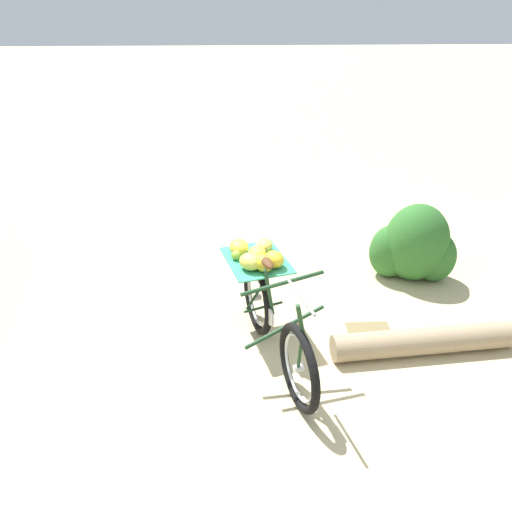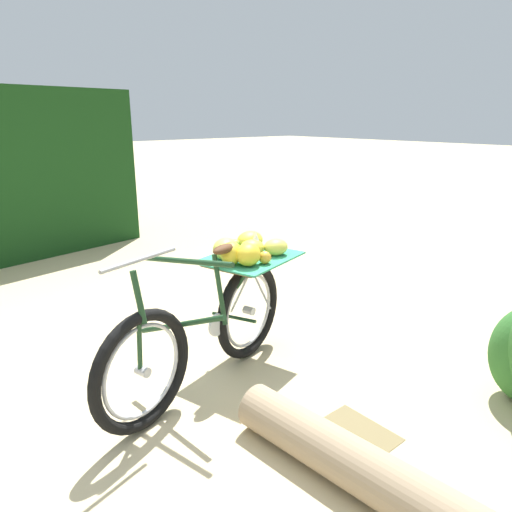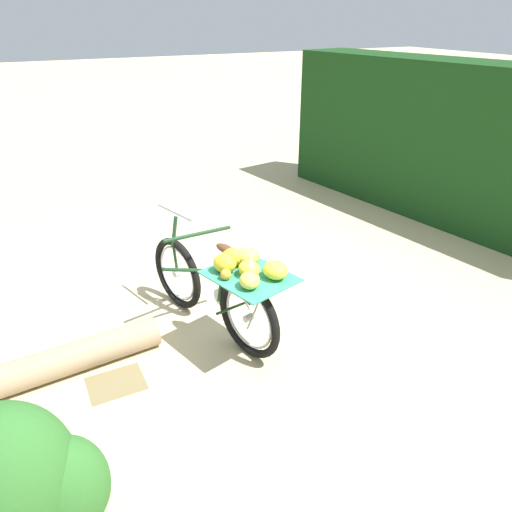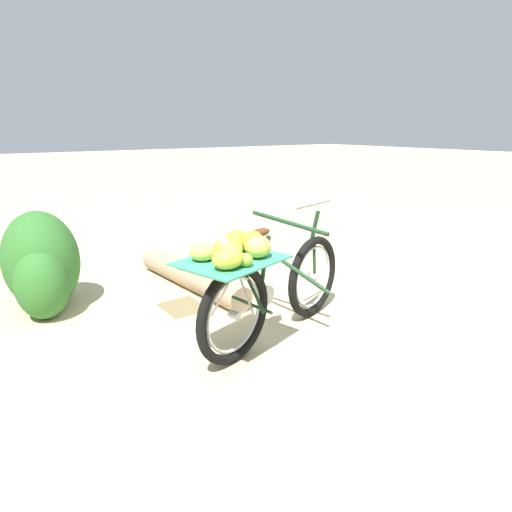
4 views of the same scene
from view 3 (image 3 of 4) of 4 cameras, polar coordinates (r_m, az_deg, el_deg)
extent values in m
plane|color=#C6B284|center=(4.77, -2.21, -7.22)|extent=(60.00, 60.00, 0.00)
cube|color=#143814|center=(7.32, 21.84, 12.21)|extent=(1.73, 5.30, 2.11)
torus|color=black|center=(4.83, -9.23, -2.03)|extent=(0.26, 0.72, 0.73)
torus|color=#B7B7BC|center=(4.83, -9.23, -2.03)|extent=(0.17, 0.55, 0.57)
cylinder|color=#B7B7BC|center=(4.83, -9.23, -2.03)|extent=(0.09, 0.08, 0.06)
torus|color=black|center=(4.11, -0.89, -7.26)|extent=(0.26, 0.72, 0.73)
torus|color=#B7B7BC|center=(4.11, -0.89, -7.26)|extent=(0.17, 0.55, 0.57)
cylinder|color=#B7B7BC|center=(4.11, -0.89, -7.26)|extent=(0.09, 0.08, 0.06)
cylinder|color=#19381E|center=(4.51, -7.06, -1.67)|extent=(0.69, 0.22, 0.30)
cylinder|color=#19381E|center=(4.29, -6.79, 2.59)|extent=(0.70, 0.22, 0.11)
cylinder|color=#19381E|center=(4.19, -4.02, -2.23)|extent=(0.12, 0.06, 0.49)
cylinder|color=#19381E|center=(4.22, -2.62, -6.02)|extent=(0.37, 0.13, 0.05)
cylinder|color=#19381E|center=(4.08, -2.32, -3.74)|extent=(0.31, 0.11, 0.47)
cylinder|color=#19381E|center=(4.77, -9.43, -0.40)|extent=(0.05, 0.04, 0.30)
cylinder|color=#19381E|center=(4.63, -9.56, 2.79)|extent=(0.10, 0.06, 0.30)
cylinder|color=gray|center=(4.53, -9.54, 5.08)|extent=(0.16, 0.51, 0.02)
ellipsoid|color=#4C2D19|center=(4.02, -3.61, 0.86)|extent=(0.15, 0.24, 0.06)
cylinder|color=#B7B7BC|center=(4.34, -4.25, -4.84)|extent=(0.06, 0.16, 0.16)
cylinder|color=#B7B7BC|center=(4.07, -1.81, -4.48)|extent=(0.20, 0.07, 0.39)
cylinder|color=#B7B7BC|center=(3.93, 0.21, -5.65)|extent=(0.24, 0.08, 0.39)
cube|color=brown|center=(3.89, -0.74, -2.59)|extent=(0.58, 0.70, 0.02)
cube|color=#33936B|center=(3.88, -0.74, -2.36)|extent=(0.70, 0.80, 0.01)
ellipsoid|color=#CCC64C|center=(3.68, -0.77, -2.90)|extent=(0.19, 0.21, 0.12)
ellipsoid|color=gold|center=(3.90, -3.68, -0.87)|extent=(0.25, 0.25, 0.15)
ellipsoid|color=gold|center=(3.99, -2.84, -0.14)|extent=(0.23, 0.23, 0.16)
ellipsoid|color=yellow|center=(3.81, 2.27, -1.67)|extent=(0.21, 0.23, 0.14)
ellipsoid|color=#CCC64C|center=(4.00, -1.01, -0.06)|extent=(0.27, 0.28, 0.15)
ellipsoid|color=yellow|center=(3.84, -0.79, -1.54)|extent=(0.20, 0.22, 0.13)
sphere|color=#8CAD38|center=(3.93, 1.80, -1.15)|extent=(0.09, 0.09, 0.09)
sphere|color=gold|center=(3.81, -3.56, -2.16)|extent=(0.09, 0.09, 0.09)
cone|color=white|center=(3.80, -0.57, -1.42)|extent=(0.17, 0.17, 0.18)
cylinder|color=#9E8466|center=(4.32, -22.52, -11.60)|extent=(1.74, 0.40, 0.25)
ellipsoid|color=#2D6628|center=(3.10, -27.21, -22.38)|extent=(0.74, 0.66, 0.92)
ellipsoid|color=#2D6628|center=(3.14, -21.65, -23.94)|extent=(0.51, 0.46, 0.65)
cube|color=olive|center=(4.17, -16.09, -14.14)|extent=(0.44, 0.36, 0.01)
camera|label=1|loc=(7.19, -15.41, 28.47)|focal=33.93mm
camera|label=2|loc=(5.28, -38.49, 11.24)|focal=32.82mm
camera|label=4|loc=(4.30, 40.16, 6.69)|focal=30.51mm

